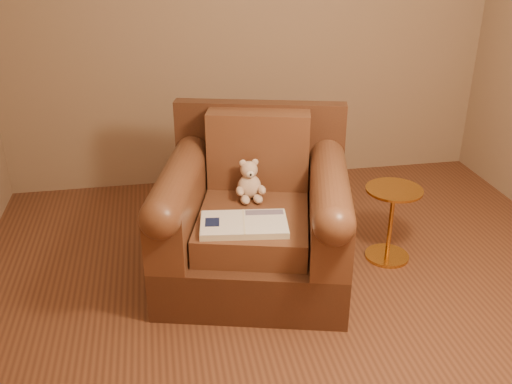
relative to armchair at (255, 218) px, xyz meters
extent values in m
plane|color=brown|center=(0.22, -0.50, -0.39)|extent=(4.00, 4.00, 0.00)
cube|color=#92755A|center=(0.22, 1.50, 0.96)|extent=(4.00, 0.02, 2.70)
cube|color=#452617|center=(-0.01, -0.05, -0.23)|extent=(1.34, 1.30, 0.31)
cube|color=#452617|center=(0.11, 0.41, 0.27)|extent=(1.10, 0.39, 0.69)
cube|color=brown|center=(-0.03, -0.10, 0.01)|extent=(0.82, 0.91, 0.17)
cube|color=brown|center=(0.07, 0.27, 0.34)|extent=(0.67, 0.33, 0.50)
cube|color=brown|center=(-0.45, 0.01, 0.10)|extent=(0.45, 0.97, 0.35)
cube|color=brown|center=(0.40, -0.21, 0.10)|extent=(0.45, 0.97, 0.35)
cylinder|color=brown|center=(-0.45, 0.01, 0.28)|extent=(0.45, 0.97, 0.22)
cylinder|color=brown|center=(0.40, -0.21, 0.28)|extent=(0.45, 0.97, 0.22)
ellipsoid|color=#D1AE92|center=(-0.02, 0.11, 0.16)|extent=(0.15, 0.13, 0.16)
sphere|color=#D1AE92|center=(-0.02, 0.12, 0.27)|extent=(0.11, 0.11, 0.11)
ellipsoid|color=#D1AE92|center=(-0.05, 0.13, 0.32)|extent=(0.04, 0.02, 0.04)
ellipsoid|color=#D1AE92|center=(0.02, 0.13, 0.32)|extent=(0.04, 0.02, 0.04)
ellipsoid|color=beige|center=(-0.02, 0.07, 0.26)|extent=(0.05, 0.03, 0.04)
sphere|color=black|center=(-0.02, 0.05, 0.27)|extent=(0.02, 0.02, 0.02)
ellipsoid|color=#D1AE92|center=(-0.08, 0.05, 0.16)|extent=(0.05, 0.10, 0.05)
ellipsoid|color=#D1AE92|center=(0.05, 0.05, 0.16)|extent=(0.05, 0.10, 0.05)
ellipsoid|color=#D1AE92|center=(-0.06, 0.02, 0.12)|extent=(0.06, 0.10, 0.05)
ellipsoid|color=#D1AE92|center=(0.02, 0.02, 0.12)|extent=(0.06, 0.10, 0.05)
cube|color=beige|center=(-0.11, -0.27, 0.11)|extent=(0.52, 0.35, 0.03)
cube|color=white|center=(-0.23, -0.26, 0.13)|extent=(0.27, 0.32, 0.00)
cube|color=white|center=(0.01, -0.29, 0.13)|extent=(0.27, 0.32, 0.00)
cube|color=beige|center=(-0.11, -0.27, 0.13)|extent=(0.05, 0.29, 0.00)
cube|color=#0F1638|center=(-0.29, -0.25, 0.13)|extent=(0.09, 0.11, 0.00)
cube|color=slate|center=(0.02, -0.19, 0.13)|extent=(0.23, 0.09, 0.00)
cylinder|color=gold|center=(0.90, 0.00, -0.37)|extent=(0.29, 0.29, 0.02)
cylinder|color=gold|center=(0.90, 0.00, -0.13)|extent=(0.03, 0.03, 0.47)
cylinder|color=gold|center=(0.90, 0.00, 0.11)|extent=(0.36, 0.36, 0.02)
cylinder|color=gold|center=(0.90, 0.00, 0.10)|extent=(0.03, 0.03, 0.02)
camera|label=1|loc=(-0.55, -3.06, 1.64)|focal=40.00mm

